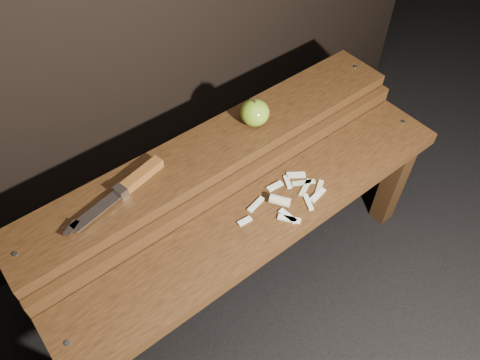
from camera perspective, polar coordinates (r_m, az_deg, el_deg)
ground at (r=1.61m, az=1.36°, el=-11.72°), size 60.00×60.00×0.00m
bench_front_tier at (r=1.28m, az=3.38°, el=-6.04°), size 1.20×0.20×0.42m
bench_rear_tier at (r=1.34m, az=-2.80°, el=1.70°), size 1.20×0.21×0.50m
apple at (r=1.32m, az=1.81°, el=8.21°), size 0.08×0.08×0.09m
knife at (r=1.20m, az=-13.15°, el=-0.41°), size 0.30×0.09×0.03m
apple_scraps at (r=1.26m, az=5.72°, el=-2.22°), size 0.28×0.15×0.03m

